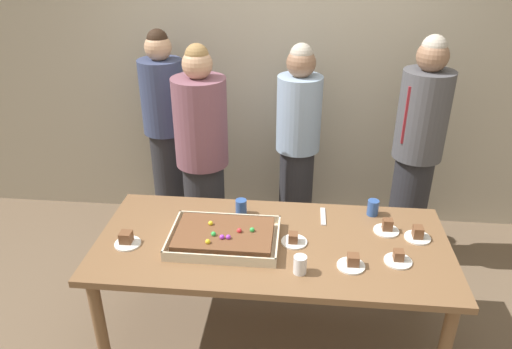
% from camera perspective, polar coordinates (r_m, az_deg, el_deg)
% --- Properties ---
extents(ground_plane, '(12.00, 12.00, 0.00)m').
position_cam_1_polar(ground_plane, '(3.29, 1.73, -18.59)').
color(ground_plane, brown).
extents(interior_back_panel, '(8.00, 0.12, 3.00)m').
position_cam_1_polar(interior_back_panel, '(3.99, 3.73, 14.67)').
color(interior_back_panel, '#B2A893').
rests_on(interior_back_panel, ground_plane).
extents(party_table, '(2.03, 0.91, 0.75)m').
position_cam_1_polar(party_table, '(2.85, 1.91, -9.17)').
color(party_table, brown).
rests_on(party_table, ground_plane).
extents(sheet_cake, '(0.62, 0.43, 0.10)m').
position_cam_1_polar(sheet_cake, '(2.78, -3.76, -7.35)').
color(sheet_cake, beige).
rests_on(sheet_cake, party_table).
extents(plated_slice_near_left, '(0.15, 0.15, 0.07)m').
position_cam_1_polar(plated_slice_near_left, '(2.87, -14.99, -7.47)').
color(plated_slice_near_left, white).
rests_on(plated_slice_near_left, party_table).
extents(plated_slice_near_right, '(0.15, 0.15, 0.08)m').
position_cam_1_polar(plated_slice_near_right, '(2.97, 18.52, -6.75)').
color(plated_slice_near_right, white).
rests_on(plated_slice_near_right, party_table).
extents(plated_slice_far_left, '(0.15, 0.15, 0.07)m').
position_cam_1_polar(plated_slice_far_left, '(2.79, 4.47, -7.71)').
color(plated_slice_far_left, white).
rests_on(plated_slice_far_left, party_table).
extents(plated_slice_far_right, '(0.15, 0.15, 0.07)m').
position_cam_1_polar(plated_slice_far_right, '(2.75, 16.42, -9.49)').
color(plated_slice_far_right, white).
rests_on(plated_slice_far_right, party_table).
extents(plated_slice_center_front, '(0.15, 0.15, 0.07)m').
position_cam_1_polar(plated_slice_center_front, '(2.65, 11.26, -10.18)').
color(plated_slice_center_front, white).
rests_on(plated_slice_center_front, party_table).
extents(plated_slice_center_back, '(0.15, 0.15, 0.08)m').
position_cam_1_polar(plated_slice_center_back, '(2.98, 15.16, -6.09)').
color(plated_slice_center_back, white).
rests_on(plated_slice_center_back, party_table).
extents(drink_cup_nearest, '(0.07, 0.07, 0.10)m').
position_cam_1_polar(drink_cup_nearest, '(3.03, -1.77, -3.86)').
color(drink_cup_nearest, '#2D5199').
rests_on(drink_cup_nearest, party_table).
extents(drink_cup_middle, '(0.07, 0.07, 0.10)m').
position_cam_1_polar(drink_cup_middle, '(3.11, 13.62, -3.82)').
color(drink_cup_middle, '#2D5199').
rests_on(drink_cup_middle, party_table).
extents(drink_cup_far_end, '(0.07, 0.07, 0.10)m').
position_cam_1_polar(drink_cup_far_end, '(2.56, 5.21, -10.54)').
color(drink_cup_far_end, white).
rests_on(drink_cup_far_end, party_table).
extents(cake_server_utensil, '(0.03, 0.20, 0.01)m').
position_cam_1_polar(cake_server_utensil, '(3.05, 7.91, -4.91)').
color(cake_server_utensil, silver).
rests_on(cake_server_utensil, party_table).
extents(person_serving_front, '(0.38, 0.38, 1.69)m').
position_cam_1_polar(person_serving_front, '(3.53, -6.33, 1.96)').
color(person_serving_front, '#28282D').
rests_on(person_serving_front, ground_plane).
extents(person_green_shirt_behind, '(0.34, 0.34, 1.63)m').
position_cam_1_polar(person_green_shirt_behind, '(3.77, 4.93, 3.47)').
color(person_green_shirt_behind, '#28282D').
rests_on(person_green_shirt_behind, ground_plane).
extents(person_striped_tie_right, '(0.35, 0.35, 1.74)m').
position_cam_1_polar(person_striped_tie_right, '(3.70, 18.44, 2.56)').
color(person_striped_tie_right, '#28282D').
rests_on(person_striped_tie_right, ground_plane).
extents(person_far_right_suit, '(0.34, 0.34, 1.71)m').
position_cam_1_polar(person_far_right_suit, '(3.94, -10.58, 4.74)').
color(person_far_right_suit, '#28282D').
rests_on(person_far_right_suit, ground_plane).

